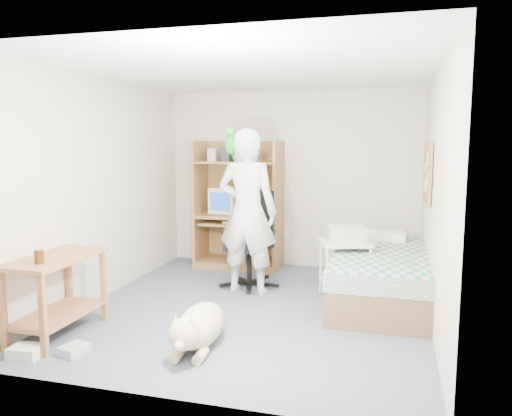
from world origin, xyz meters
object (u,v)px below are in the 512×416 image
(side_desk, at_px, (57,283))
(printer_cart, at_px, (345,260))
(person, at_px, (247,212))
(bed, at_px, (380,276))
(dog, at_px, (198,326))
(computer_hutch, at_px, (240,210))
(office_chair, at_px, (251,252))

(side_desk, xyz_separation_m, printer_cart, (2.45, 1.87, -0.06))
(side_desk, distance_m, person, 2.23)
(bed, bearing_deg, side_desk, -147.50)
(person, distance_m, dog, 1.83)
(person, height_order, printer_cart, person)
(computer_hutch, relative_size, person, 0.93)
(person, bearing_deg, printer_cart, -169.96)
(office_chair, bearing_deg, printer_cart, -5.39)
(office_chair, bearing_deg, side_desk, -118.40)
(office_chair, relative_size, person, 0.60)
(person, bearing_deg, bed, -173.55)
(side_desk, xyz_separation_m, office_chair, (1.27, 2.05, -0.08))
(person, xyz_separation_m, dog, (0.04, -1.65, -0.78))
(side_desk, bearing_deg, office_chair, 58.15)
(computer_hutch, distance_m, dog, 2.97)
(printer_cart, bearing_deg, bed, -25.82)
(bed, xyz_separation_m, person, (-1.53, -0.08, 0.68))
(computer_hutch, relative_size, dog, 1.56)
(computer_hutch, xyz_separation_m, printer_cart, (1.60, -1.07, -0.38))
(office_chair, bearing_deg, bed, -4.97)
(bed, bearing_deg, dog, -130.75)
(computer_hutch, distance_m, printer_cart, 1.96)
(computer_hutch, relative_size, bed, 0.89)
(dog, height_order, printer_cart, printer_cart)
(bed, height_order, person, person)
(bed, xyz_separation_m, office_chair, (-1.58, 0.23, 0.13))
(computer_hutch, height_order, printer_cart, computer_hutch)
(bed, relative_size, side_desk, 2.02)
(side_desk, height_order, dog, side_desk)
(bed, distance_m, office_chair, 1.60)
(bed, bearing_deg, office_chair, 171.57)
(dog, bearing_deg, computer_hutch, 95.66)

